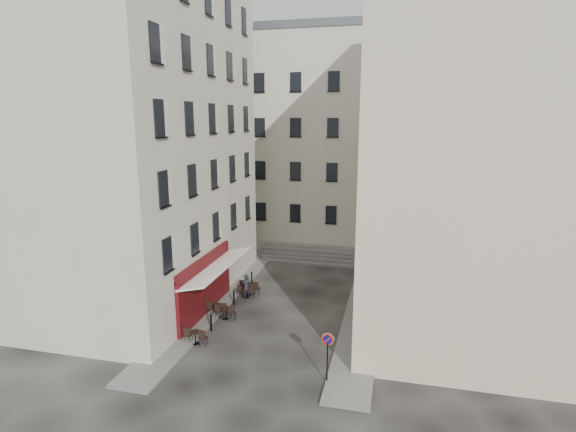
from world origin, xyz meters
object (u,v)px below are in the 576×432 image
(no_parking_sign, at_px, (328,348))
(pedestrian, at_px, (246,287))
(bistro_table_b, at_px, (226,312))
(bistro_table_a, at_px, (196,336))

(no_parking_sign, height_order, pedestrian, no_parking_sign)
(no_parking_sign, relative_size, bistro_table_b, 1.87)
(bistro_table_a, bearing_deg, bistro_table_b, 82.44)
(bistro_table_a, distance_m, pedestrian, 6.25)
(no_parking_sign, relative_size, pedestrian, 1.44)
(no_parking_sign, height_order, bistro_table_b, no_parking_sign)
(bistro_table_a, relative_size, bistro_table_b, 1.00)
(bistro_table_b, xyz_separation_m, pedestrian, (0.15, 3.15, 0.36))
(bistro_table_b, bearing_deg, no_parking_sign, -36.67)
(no_parking_sign, distance_m, bistro_table_b, 8.25)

